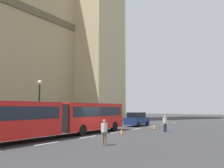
{
  "coord_description": "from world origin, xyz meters",
  "views": [
    {
      "loc": [
        -18.09,
        -12.9,
        2.44
      ],
      "look_at": [
        6.45,
        2.6,
        5.31
      ],
      "focal_mm": 38.95,
      "sensor_mm": 36.0,
      "label": 1
    }
  ],
  "objects": [
    {
      "name": "sedan_lead",
      "position": [
        11.86,
        2.0,
        0.91
      ],
      "size": [
        4.4,
        1.86,
        1.85
      ],
      "color": "navy",
      "rests_on": "ground_plane"
    },
    {
      "name": "pedestrian_by_kerb",
      "position": [
        6.18,
        -4.02,
        0.91
      ],
      "size": [
        0.44,
        0.46,
        1.69
      ],
      "color": "#262D4C",
      "rests_on": "ground_plane"
    },
    {
      "name": "ground_plane",
      "position": [
        0.0,
        0.0,
        0.0
      ],
      "size": [
        160.0,
        160.0,
        0.0
      ],
      "primitive_type": "plane",
      "color": "#333335"
    },
    {
      "name": "traffic_cone_middle",
      "position": [
        8.3,
        -1.96,
        0.28
      ],
      "size": [
        0.36,
        0.36,
        0.58
      ],
      "color": "black",
      "rests_on": "ground_plane"
    },
    {
      "name": "street_lamp",
      "position": [
        -1.2,
        6.5,
        3.06
      ],
      "size": [
        0.44,
        0.44,
        5.27
      ],
      "color": "black",
      "rests_on": "ground_plane"
    },
    {
      "name": "traffic_cone_west",
      "position": [
        1.49,
        -1.58,
        0.28
      ],
      "size": [
        0.36,
        0.36,
        0.58
      ],
      "color": "black",
      "rests_on": "ground_plane"
    },
    {
      "name": "pedestrian_near_cones",
      "position": [
        -4.67,
        -3.82,
        0.91
      ],
      "size": [
        0.41,
        0.36,
        1.69
      ],
      "color": "#726651",
      "rests_on": "ground_plane"
    },
    {
      "name": "articulated_bus",
      "position": [
        -3.38,
        1.99,
        1.75
      ],
      "size": [
        18.15,
        2.54,
        2.9
      ],
      "color": "red",
      "rests_on": "ground_plane"
    },
    {
      "name": "lane_centre_marking",
      "position": [
        3.15,
        0.0,
        0.0
      ],
      "size": [
        39.0,
        0.16,
        0.01
      ],
      "color": "silver",
      "rests_on": "ground_plane"
    }
  ]
}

